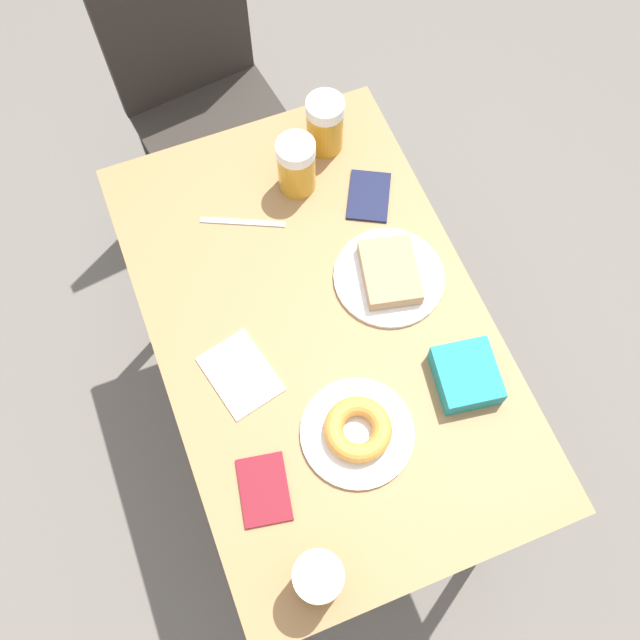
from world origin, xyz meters
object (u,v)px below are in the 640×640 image
Objects in this scene: napkin_folded at (240,374)px; fork at (243,222)px; passport_near_edge at (264,490)px; beer_mug_center at (325,124)px; blue_pouch at (466,376)px; plate_with_cake at (389,275)px; chair at (196,80)px; plate_with_donut at (358,431)px; beer_mug_left at (296,166)px; beer_mug_right at (318,579)px; passport_far_edge at (369,196)px.

fork is (0.12, 0.32, -0.00)m from napkin_folded.
napkin_folded is 1.25× the size of passport_near_edge.
beer_mug_center is 0.98× the size of blue_pouch.
fork is at bearing 135.08° from plate_with_cake.
chair is 6.69× the size of blue_pouch.
plate_with_donut is at bearing -84.44° from fork.
beer_mug_left is 0.82m from beer_mug_right.
plate_with_cake is at bearing 13.86° from napkin_folded.
blue_pouch is at bearing -85.83° from beer_mug_center.
passport_near_edge is (-0.03, -0.23, 0.00)m from napkin_folded.
blue_pouch is at bearing -79.62° from plate_with_cake.
beer_mug_left reaches higher than blue_pouch.
chair is 5.59× the size of fork.
beer_mug_right is (-0.16, -1.33, 0.27)m from chair.
fork is (0.11, 0.73, -0.07)m from beer_mug_right.
passport_near_edge is 0.99× the size of blue_pouch.
fork is 0.28m from passport_far_edge.
blue_pouch is (0.40, -0.17, 0.02)m from napkin_folded.
passport_far_edge is at bearing -77.92° from chair.
beer_mug_right is at bearing -148.88° from blue_pouch.
beer_mug_center is at bearing -75.60° from chair.
passport_far_edge is (0.39, 0.29, 0.00)m from napkin_folded.
plate_with_donut is 1.51× the size of blue_pouch.
plate_with_cake reaches higher than napkin_folded.
plate_with_cake is at bearing -101.28° from passport_far_edge.
beer_mug_right reaches higher than blue_pouch.
plate_with_cake is 1.61× the size of blue_pouch.
passport_near_edge is at bearing -172.43° from blue_pouch.
plate_with_cake is 0.34m from plate_with_donut.
passport_far_edge is at bearing 90.94° from blue_pouch.
beer_mug_right is (-0.35, -0.50, 0.05)m from plate_with_cake.
beer_mug_center is 0.58m from napkin_folded.
beer_mug_left is at bearing 18.48° from fork.
beer_mug_right is 0.82× the size of fork.
beer_mug_right is 0.20m from passport_near_edge.
plate_with_donut is 0.67m from beer_mug_center.
passport_near_edge is at bearing -115.97° from beer_mug_left.
plate_with_cake is 1.65× the size of beer_mug_center.
beer_mug_left is at bearing 108.25° from plate_with_cake.
plate_with_cake is 0.36m from napkin_folded.
plate_with_donut is 0.28m from beer_mug_right.
beer_mug_center is (0.10, 0.08, 0.00)m from beer_mug_left.
beer_mug_right is at bearing -104.75° from chair.
napkin_folded is (-0.00, 0.41, -0.07)m from beer_mug_right.
chair reaches higher than plate_with_cake.
fork is (-0.05, -0.59, 0.20)m from chair.
plate_with_donut is 1.55× the size of beer_mug_right.
beer_mug_center is 0.99× the size of passport_near_edge.
passport_near_edge is 0.67m from passport_far_edge.
beer_mug_right is 0.91× the size of passport_far_edge.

